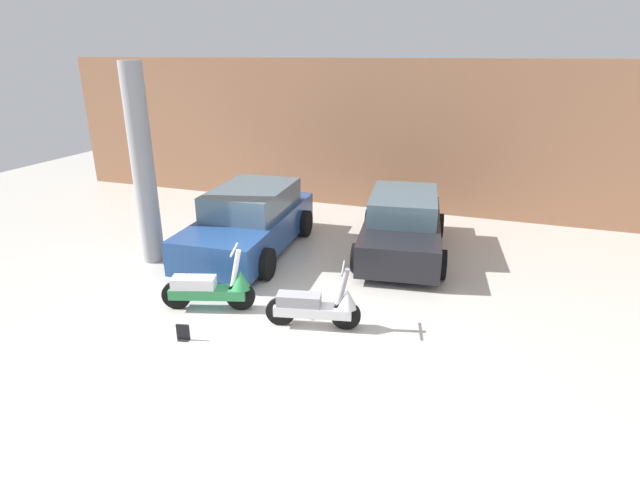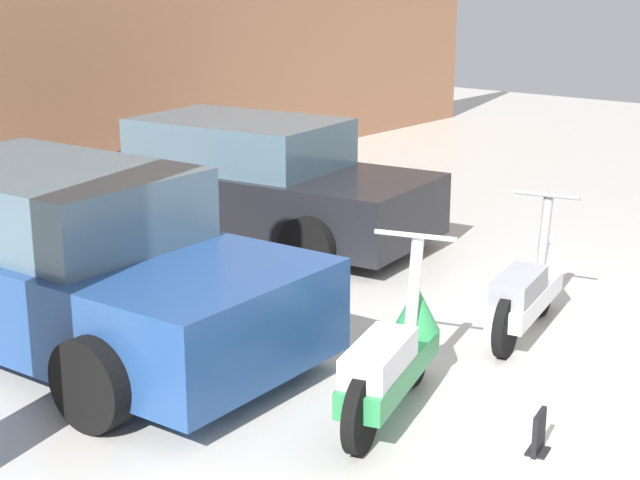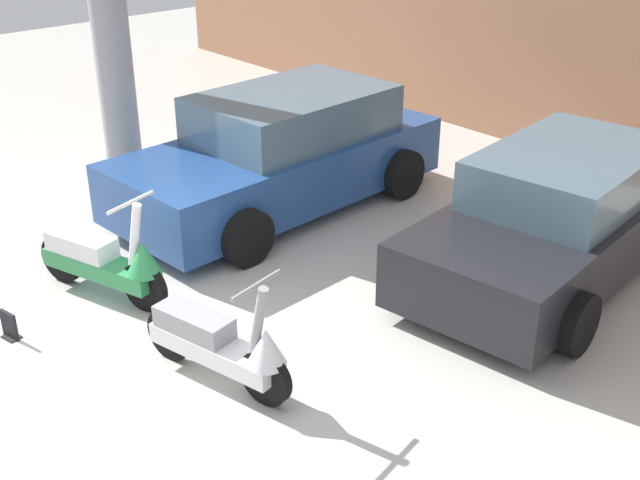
{
  "view_description": "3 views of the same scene",
  "coord_description": "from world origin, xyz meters",
  "px_view_note": "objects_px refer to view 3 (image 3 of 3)",
  "views": [
    {
      "loc": [
        2.65,
        -5.9,
        4.05
      ],
      "look_at": [
        -0.12,
        2.11,
        0.86
      ],
      "focal_mm": 28.0,
      "sensor_mm": 36.0,
      "label": 1
    },
    {
      "loc": [
        -6.31,
        -2.78,
        2.79
      ],
      "look_at": [
        -0.74,
        1.8,
        0.77
      ],
      "focal_mm": 55.0,
      "sensor_mm": 36.0,
      "label": 2
    },
    {
      "loc": [
        4.84,
        -2.35,
        3.88
      ],
      "look_at": [
        -0.1,
        2.04,
        0.63
      ],
      "focal_mm": 45.0,
      "sensor_mm": 36.0,
      "label": 3
    }
  ],
  "objects_px": {
    "placard_near_left_scooter": "(9,327)",
    "scooter_front_right": "(221,343)",
    "scooter_front_left": "(106,260)",
    "car_rear_left": "(282,153)",
    "support_column_side": "(110,32)",
    "car_rear_center": "(558,217)"
  },
  "relations": [
    {
      "from": "scooter_front_left",
      "to": "car_rear_center",
      "type": "xyz_separation_m",
      "value": [
        2.51,
        3.6,
        0.22
      ]
    },
    {
      "from": "scooter_front_left",
      "to": "scooter_front_right",
      "type": "height_order",
      "value": "scooter_front_left"
    },
    {
      "from": "scooter_front_right",
      "to": "car_rear_left",
      "type": "height_order",
      "value": "car_rear_left"
    },
    {
      "from": "scooter_front_right",
      "to": "support_column_side",
      "type": "relative_size",
      "value": 0.38
    },
    {
      "from": "scooter_front_left",
      "to": "car_rear_center",
      "type": "relative_size",
      "value": 0.39
    },
    {
      "from": "support_column_side",
      "to": "car_rear_left",
      "type": "bearing_deg",
      "value": 34.9
    },
    {
      "from": "car_rear_left",
      "to": "scooter_front_right",
      "type": "bearing_deg",
      "value": 39.63
    },
    {
      "from": "scooter_front_right",
      "to": "car_rear_center",
      "type": "bearing_deg",
      "value": 67.26
    },
    {
      "from": "scooter_front_left",
      "to": "placard_near_left_scooter",
      "type": "relative_size",
      "value": 5.85
    },
    {
      "from": "scooter_front_right",
      "to": "car_rear_left",
      "type": "bearing_deg",
      "value": 120.84
    },
    {
      "from": "placard_near_left_scooter",
      "to": "scooter_front_right",
      "type": "bearing_deg",
      "value": 29.86
    },
    {
      "from": "car_rear_center",
      "to": "support_column_side",
      "type": "distance_m",
      "value": 5.41
    },
    {
      "from": "car_rear_left",
      "to": "scooter_front_left",
      "type": "bearing_deg",
      "value": 9.51
    },
    {
      "from": "placard_near_left_scooter",
      "to": "support_column_side",
      "type": "distance_m",
      "value": 3.89
    },
    {
      "from": "scooter_front_left",
      "to": "car_rear_left",
      "type": "relative_size",
      "value": 0.37
    },
    {
      "from": "car_rear_left",
      "to": "car_rear_center",
      "type": "xyz_separation_m",
      "value": [
        3.12,
        0.95,
        -0.05
      ]
    },
    {
      "from": "scooter_front_right",
      "to": "car_rear_left",
      "type": "distance_m",
      "value": 3.61
    },
    {
      "from": "car_rear_center",
      "to": "placard_near_left_scooter",
      "type": "xyz_separation_m",
      "value": [
        -2.44,
        -4.6,
        -0.49
      ]
    },
    {
      "from": "scooter_front_left",
      "to": "car_rear_left",
      "type": "distance_m",
      "value": 2.72
    },
    {
      "from": "car_rear_left",
      "to": "placard_near_left_scooter",
      "type": "bearing_deg",
      "value": 7.2
    },
    {
      "from": "scooter_front_right",
      "to": "car_rear_center",
      "type": "relative_size",
      "value": 0.38
    },
    {
      "from": "placard_near_left_scooter",
      "to": "car_rear_left",
      "type": "bearing_deg",
      "value": 100.62
    }
  ]
}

